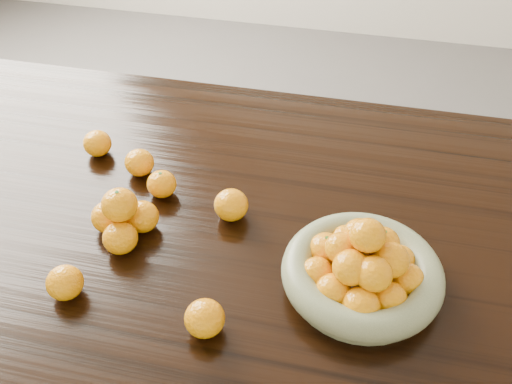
% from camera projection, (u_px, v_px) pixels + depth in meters
% --- Properties ---
extents(dining_table, '(2.00, 1.00, 0.75)m').
position_uv_depth(dining_table, '(261.00, 243.00, 1.28)').
color(dining_table, black).
rests_on(dining_table, ground).
extents(fruit_bowl, '(0.30, 0.30, 0.16)m').
position_uv_depth(fruit_bowl, '(363.00, 270.00, 1.05)').
color(fruit_bowl, gray).
rests_on(fruit_bowl, dining_table).
extents(orange_pyramid, '(0.14, 0.14, 0.12)m').
position_uv_depth(orange_pyramid, '(123.00, 219.00, 1.15)').
color(orange_pyramid, '#FF9F07').
rests_on(orange_pyramid, dining_table).
extents(loose_orange_0, '(0.07, 0.07, 0.06)m').
position_uv_depth(loose_orange_0, '(162.00, 184.00, 1.25)').
color(loose_orange_0, '#FF9F07').
rests_on(loose_orange_0, dining_table).
extents(loose_orange_1, '(0.07, 0.07, 0.06)m').
position_uv_depth(loose_orange_1, '(65.00, 283.00, 1.04)').
color(loose_orange_1, '#FF9F07').
rests_on(loose_orange_1, dining_table).
extents(loose_orange_2, '(0.07, 0.07, 0.07)m').
position_uv_depth(loose_orange_2, '(205.00, 318.00, 0.98)').
color(loose_orange_2, '#FF9F07').
rests_on(loose_orange_2, dining_table).
extents(loose_orange_3, '(0.07, 0.07, 0.06)m').
position_uv_depth(loose_orange_3, '(139.00, 163.00, 1.31)').
color(loose_orange_3, '#FF9F07').
rests_on(loose_orange_3, dining_table).
extents(loose_orange_4, '(0.07, 0.07, 0.06)m').
position_uv_depth(loose_orange_4, '(97.00, 143.00, 1.36)').
color(loose_orange_4, '#FF9F07').
rests_on(loose_orange_4, dining_table).
extents(loose_orange_5, '(0.07, 0.07, 0.07)m').
position_uv_depth(loose_orange_5, '(231.00, 205.00, 1.19)').
color(loose_orange_5, '#FF9F07').
rests_on(loose_orange_5, dining_table).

